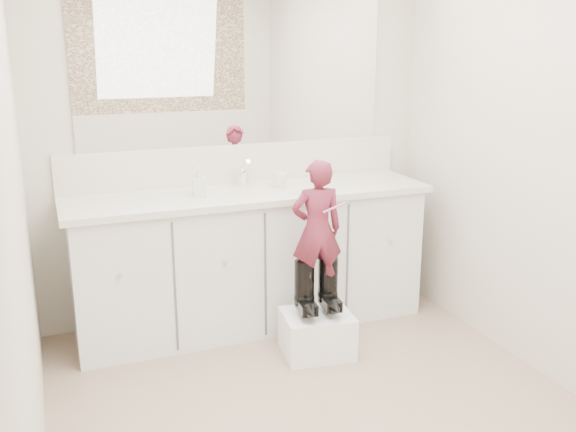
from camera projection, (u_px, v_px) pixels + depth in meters
name	position (u px, v px, depth m)	size (l,w,h in m)	color
floor	(331.00, 421.00, 3.13)	(3.00, 3.00, 0.00)	#92745F
wall_back	(236.00, 135.00, 4.16)	(2.60, 2.60, 0.00)	beige
wall_left	(16.00, 208.00, 2.35)	(3.00, 3.00, 0.00)	beige
wall_right	(566.00, 161.00, 3.27)	(3.00, 3.00, 0.00)	beige
vanity_cabinet	(251.00, 261.00, 4.11)	(2.20, 0.55, 0.85)	silver
countertop	(251.00, 194.00, 3.98)	(2.28, 0.58, 0.04)	beige
backsplash	(237.00, 164.00, 4.19)	(2.28, 0.03, 0.25)	beige
mirror	(235.00, 66.00, 4.03)	(2.00, 0.02, 1.00)	white
faucet	(243.00, 178.00, 4.11)	(0.08, 0.08, 0.10)	silver
cup	(279.00, 179.00, 4.08)	(0.11, 0.11, 0.10)	beige
soap_bottle	(199.00, 182.00, 3.84)	(0.08, 0.08, 0.17)	beige
step_stool	(317.00, 334.00, 3.77)	(0.40, 0.33, 0.25)	white
boot_left	(304.00, 288.00, 3.69)	(0.12, 0.22, 0.33)	black
boot_right	(328.00, 284.00, 3.74)	(0.12, 0.22, 0.33)	black
toddler	(317.00, 230.00, 3.62)	(0.30, 0.19, 0.81)	#A6334D
toothbrush	(335.00, 207.00, 3.54)	(0.01, 0.01, 0.14)	pink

